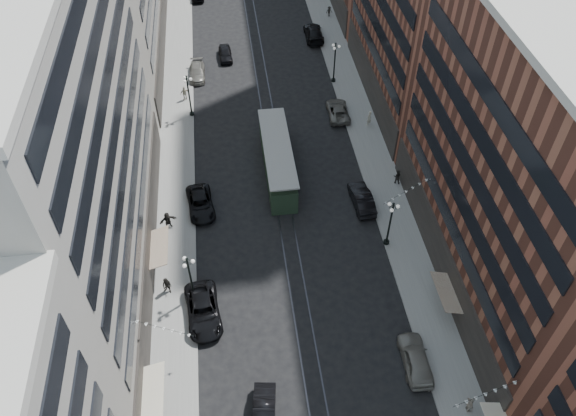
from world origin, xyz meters
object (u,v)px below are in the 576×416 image
car_11 (338,110)px  lamppost_sw_mid (189,94)px  streetcar (277,160)px  car_13 (225,54)px  car_4 (416,359)px  pedestrian_4 (470,405)px  car_2 (203,311)px  car_10 (362,199)px  pedestrian_7 (397,177)px  car_5 (264,414)px  pedestrian_8 (369,118)px  pedestrian_6 (185,93)px  pedestrian_9 (329,11)px  car_7 (200,203)px  car_8 (197,72)px  lamppost_se_far (390,222)px  car_12 (314,33)px  lamppost_sw_far (190,277)px  lamppost_se_mid (335,61)px  pedestrian_2 (167,286)px  pedestrian_5 (168,220)px

car_11 → lamppost_sw_mid: bearing=-5.3°
streetcar → car_13: streetcar is taller
car_4 → pedestrian_4: 5.16m
car_2 → car_11: bearing=52.1°
car_10 → lamppost_sw_mid: bearing=-48.7°
lamppost_sw_mid → pedestrian_7: 26.26m
car_5 → pedestrian_8: pedestrian_8 is taller
car_5 → pedestrian_6: pedestrian_6 is taller
car_4 → car_5: 12.78m
pedestrian_8 → pedestrian_9: bearing=-128.7°
car_10 → pedestrian_8: bearing=-109.3°
car_7 → pedestrian_6: pedestrian_6 is taller
lamppost_sw_mid → car_8: size_ratio=1.12×
lamppost_sw_mid → lamppost_se_far: 29.45m
car_4 → car_12: 52.19m
lamppost_sw_far → car_5: lamppost_sw_far is taller
streetcar → pedestrian_8: size_ratio=6.95×
lamppost_sw_far → pedestrian_7: lamppost_sw_far is taller
car_11 → pedestrian_6: 19.18m
lamppost_sw_far → streetcar: 18.15m
lamppost_se_mid → car_13: (-13.68, 7.59, -2.36)m
pedestrian_2 → car_8: 34.81m
pedestrian_7 → pedestrian_6: bearing=-14.7°
lamppost_se_mid → car_5: lamppost_se_mid is taller
car_2 → pedestrian_2: size_ratio=3.30×
pedestrian_2 → car_11: (19.88, 23.95, -0.34)m
car_13 → lamppost_sw_mid: bearing=-112.9°
car_8 → pedestrian_5: (-3.20, -26.72, 0.37)m
lamppost_se_far → pedestrian_2: lamppost_se_far is taller
car_2 → car_12: bearing=63.9°
pedestrian_8 → car_10: bearing=35.4°
pedestrian_2 → car_12: bearing=90.0°
lamppost_se_mid → car_4: 40.78m
streetcar → car_2: streetcar is taller
pedestrian_9 → car_7: bearing=-125.5°
car_12 → pedestrian_9: bearing=-118.5°
lamppost_se_far → pedestrian_6: size_ratio=2.99×
lamppost_sw_far → car_7: 11.29m
lamppost_sw_mid → car_2: size_ratio=0.91×
lamppost_sw_far → streetcar: bearing=59.4°
car_5 → pedestrian_4: pedestrian_4 is taller
car_13 → pedestrian_7: (16.84, -27.43, 0.27)m
lamppost_se_mid → car_12: 11.72m
car_12 → pedestrian_6: (-18.37, -13.17, 0.20)m
car_10 → car_12: size_ratio=0.85×
pedestrian_5 → pedestrian_9: (23.34, 40.64, -0.16)m
car_2 → car_10: size_ratio=1.19×
car_7 → pedestrian_7: size_ratio=3.19×
car_2 → car_13: size_ratio=1.41×
car_2 → pedestrian_9: pedestrian_9 is taller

